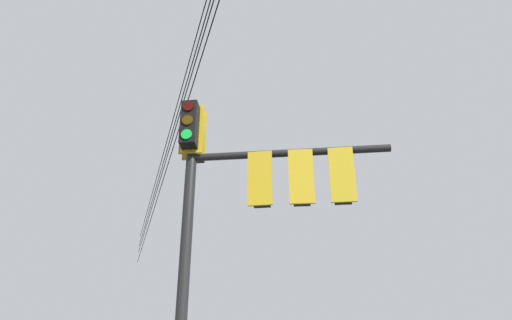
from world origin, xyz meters
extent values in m
cylinder|color=black|center=(0.84, -0.86, 2.99)|extent=(0.20, 0.20, 5.98)
cylinder|color=black|center=(-0.83, -0.09, 5.56)|extent=(3.39, 1.67, 0.14)
cube|color=black|center=(0.71, -1.13, 6.11)|extent=(0.40, 0.40, 0.90)
cube|color=#B29319|center=(0.78, -0.98, 6.11)|extent=(0.42, 0.22, 1.04)
cylinder|color=#360503|center=(0.64, -1.28, 6.41)|extent=(0.19, 0.11, 0.20)
cylinder|color=#3C2703|center=(0.64, -1.28, 6.11)|extent=(0.19, 0.11, 0.20)
cylinder|color=green|center=(0.64, -1.28, 5.81)|extent=(0.19, 0.11, 0.20)
cube|color=black|center=(0.97, -0.59, 6.11)|extent=(0.40, 0.40, 0.90)
cube|color=#B29319|center=(0.89, -0.74, 6.11)|extent=(0.42, 0.22, 1.04)
cylinder|color=#360503|center=(1.03, -0.44, 6.41)|extent=(0.19, 0.11, 0.20)
cylinder|color=#3C2703|center=(1.03, -0.44, 6.11)|extent=(0.19, 0.11, 0.20)
cylinder|color=green|center=(1.03, -0.44, 5.81)|extent=(0.19, 0.11, 0.20)
cube|color=black|center=(-0.36, -0.31, 5.01)|extent=(0.40, 0.40, 0.90)
cube|color=#B29319|center=(-0.28, -0.16, 5.01)|extent=(0.41, 0.24, 1.04)
cylinder|color=#360503|center=(-0.43, -0.46, 5.31)|extent=(0.19, 0.12, 0.20)
cylinder|color=#3C2703|center=(-0.43, -0.46, 5.01)|extent=(0.19, 0.12, 0.20)
cylinder|color=green|center=(-0.43, -0.46, 4.71)|extent=(0.19, 0.12, 0.20)
cube|color=black|center=(-1.01, -0.01, 5.01)|extent=(0.39, 0.39, 0.90)
cube|color=#B29319|center=(-0.94, 0.15, 5.01)|extent=(0.42, 0.21, 1.04)
cylinder|color=#360503|center=(-1.07, -0.16, 5.31)|extent=(0.20, 0.11, 0.20)
cylinder|color=#3C2703|center=(-1.07, -0.16, 5.01)|extent=(0.20, 0.11, 0.20)
cylinder|color=green|center=(-1.07, -0.16, 4.71)|extent=(0.20, 0.11, 0.20)
cube|color=black|center=(-1.66, 0.29, 5.01)|extent=(0.40, 0.40, 0.90)
cube|color=#B29319|center=(-1.58, 0.45, 5.01)|extent=(0.41, 0.22, 1.04)
cylinder|color=#360503|center=(-1.73, 0.14, 5.31)|extent=(0.19, 0.11, 0.20)
cylinder|color=#3C2703|center=(-1.73, 0.14, 5.01)|extent=(0.19, 0.11, 0.20)
cylinder|color=green|center=(-1.73, 0.14, 4.71)|extent=(0.19, 0.11, 0.20)
cylinder|color=black|center=(0.79, -2.21, 7.56)|extent=(1.02, 29.64, 0.15)
cylinder|color=black|center=(0.79, -2.21, 8.05)|extent=(1.02, 29.64, 0.15)
cylinder|color=black|center=(0.79, -2.21, 8.39)|extent=(1.02, 29.64, 0.15)
cylinder|color=black|center=(0.79, -2.21, 8.87)|extent=(1.02, 29.64, 0.15)
camera|label=1|loc=(2.30, 7.32, 1.51)|focal=34.22mm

